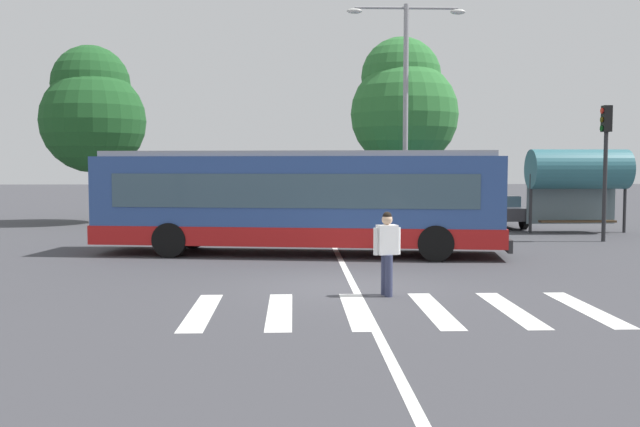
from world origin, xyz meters
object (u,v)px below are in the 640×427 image
object	(u,v)px
pedestrian_crossing_street	(387,249)
parked_car_charcoal	(493,209)
parked_car_blue	(429,208)
bus_stop_shelter	(578,171)
background_tree_left	(92,110)
parked_car_white	(239,209)
background_tree_right	(403,104)
city_transit_bus	(298,201)
traffic_light_far_corner	(606,151)
twin_arm_street_lamp	(406,92)
parked_car_teal	(368,209)
parked_car_black	(300,209)

from	to	relation	value
pedestrian_crossing_street	parked_car_charcoal	distance (m)	17.34
parked_car_blue	bus_stop_shelter	size ratio (longest dim) A/B	1.21
background_tree_left	parked_car_white	bearing A→B (deg)	-18.23
pedestrian_crossing_street	parked_car_charcoal	bearing A→B (deg)	67.34
parked_car_blue	parked_car_white	bearing A→B (deg)	-178.93
parked_car_blue	background_tree_right	distance (m)	5.38
city_transit_bus	parked_car_charcoal	distance (m)	12.45
city_transit_bus	background_tree_right	size ratio (longest dim) A/B	1.43
parked_car_blue	traffic_light_far_corner	size ratio (longest dim) A/B	0.99
traffic_light_far_corner	background_tree_left	world-z (taller)	background_tree_left
parked_car_blue	twin_arm_street_lamp	world-z (taller)	twin_arm_street_lamp
traffic_light_far_corner	parked_car_teal	bearing A→B (deg)	141.00
parked_car_blue	twin_arm_street_lamp	distance (m)	5.70
city_transit_bus	twin_arm_street_lamp	world-z (taller)	twin_arm_street_lamp
background_tree_left	traffic_light_far_corner	bearing A→B (deg)	-23.44
parked_car_charcoal	background_tree_right	bearing A→B (deg)	139.68
city_transit_bus	parked_car_white	size ratio (longest dim) A/B	2.66
parked_car_blue	bus_stop_shelter	bearing A→B (deg)	-32.96
pedestrian_crossing_street	bus_stop_shelter	world-z (taller)	bus_stop_shelter
parked_car_white	background_tree_right	distance (m)	9.18
city_transit_bus	parked_car_white	xyz separation A→B (m)	(-2.45, 9.43, -0.82)
bus_stop_shelter	parked_car_charcoal	bearing A→B (deg)	130.77
bus_stop_shelter	background_tree_right	world-z (taller)	background_tree_right
parked_car_blue	background_tree_left	world-z (taller)	background_tree_left
parked_car_teal	twin_arm_street_lamp	world-z (taller)	twin_arm_street_lamp
city_transit_bus	parked_car_blue	size ratio (longest dim) A/B	2.65
parked_car_teal	bus_stop_shelter	size ratio (longest dim) A/B	1.19
parked_car_white	traffic_light_far_corner	distance (m)	14.71
parked_car_black	bus_stop_shelter	xyz separation A→B (m)	(10.81, -3.06, 1.65)
parked_car_blue	parked_car_charcoal	size ratio (longest dim) A/B	1.01
parked_car_white	pedestrian_crossing_street	bearing A→B (deg)	-75.56
city_transit_bus	background_tree_right	world-z (taller)	background_tree_right
background_tree_left	bus_stop_shelter	bearing A→B (deg)	-15.12
city_transit_bus	parked_car_black	xyz separation A→B (m)	(0.14, 9.27, -0.82)
background_tree_left	parked_car_black	bearing A→B (deg)	-14.30
city_transit_bus	parked_car_charcoal	world-z (taller)	city_transit_bus
parked_car_white	parked_car_charcoal	size ratio (longest dim) A/B	1.01
parked_car_charcoal	background_tree_left	size ratio (longest dim) A/B	0.57
parked_car_teal	twin_arm_street_lamp	distance (m)	5.43
parked_car_black	parked_car_blue	world-z (taller)	same
twin_arm_street_lamp	pedestrian_crossing_street	bearing A→B (deg)	-100.40
city_transit_bus	pedestrian_crossing_street	distance (m)	7.12
parked_car_teal	traffic_light_far_corner	size ratio (longest dim) A/B	0.98
background_tree_left	city_transit_bus	bearing A→B (deg)	-51.73
parked_car_white	twin_arm_street_lamp	distance (m)	8.62
parked_car_white	background_tree_left	world-z (taller)	background_tree_left
pedestrian_crossing_street	parked_car_white	xyz separation A→B (m)	(-4.20, 16.30, -0.20)
background_tree_left	pedestrian_crossing_street	bearing A→B (deg)	-59.43
parked_car_black	pedestrian_crossing_street	bearing A→B (deg)	-84.30
parked_car_blue	twin_arm_street_lamp	size ratio (longest dim) A/B	0.52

